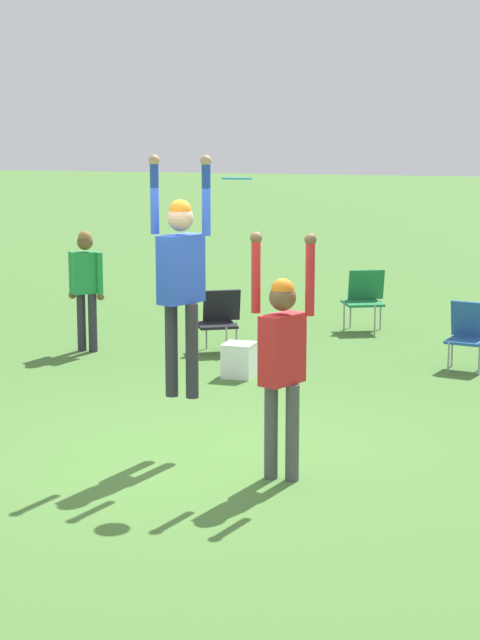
% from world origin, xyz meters
% --- Properties ---
extents(ground_plane, '(120.00, 120.00, 0.00)m').
position_xyz_m(ground_plane, '(0.00, 0.00, 0.00)').
color(ground_plane, '#477533').
extents(person_jumping, '(0.61, 0.50, 2.25)m').
position_xyz_m(person_jumping, '(-0.22, -0.00, 1.75)').
color(person_jumping, '#2D2D38').
rests_on(person_jumping, ground_plane).
extents(person_defending, '(0.58, 0.47, 2.17)m').
position_xyz_m(person_defending, '(0.88, -0.46, 1.16)').
color(person_defending, '#4C4C51').
rests_on(person_defending, ground_plane).
extents(frisbee, '(0.27, 0.27, 0.02)m').
position_xyz_m(frisbee, '(0.38, -0.18, 2.60)').
color(frisbee, '#2D9EDB').
extents(camping_chair_0, '(0.73, 0.80, 0.91)m').
position_xyz_m(camping_chair_0, '(0.21, 6.68, 0.53)').
color(camping_chair_0, gray).
rests_on(camping_chair_0, ground_plane).
extents(camping_chair_1, '(0.52, 0.57, 0.86)m').
position_xyz_m(camping_chair_1, '(1.97, 4.44, 0.49)').
color(camping_chair_1, gray).
rests_on(camping_chair_1, ground_plane).
extents(camping_chair_2, '(0.71, 0.77, 0.84)m').
position_xyz_m(camping_chair_2, '(-1.39, 4.53, 0.48)').
color(camping_chair_2, gray).
rests_on(camping_chair_2, ground_plane).
extents(person_spectator_near, '(0.53, 0.39, 1.66)m').
position_xyz_m(person_spectator_near, '(-3.13, 3.99, 0.99)').
color(person_spectator_near, '#2D2D38').
rests_on(person_spectator_near, ground_plane).
extents(cooler_box, '(0.37, 0.38, 0.42)m').
position_xyz_m(cooler_box, '(-0.66, 3.16, 0.21)').
color(cooler_box, white).
rests_on(cooler_box, ground_plane).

